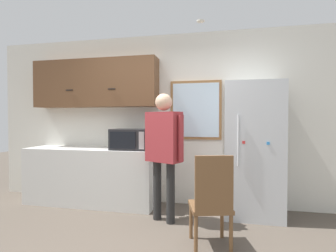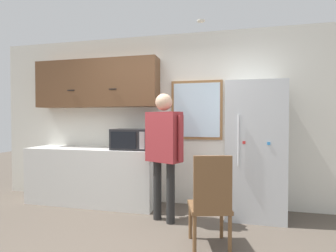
{
  "view_description": "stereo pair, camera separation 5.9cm",
  "coord_description": "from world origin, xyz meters",
  "px_view_note": "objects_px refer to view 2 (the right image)",
  "views": [
    {
      "loc": [
        0.92,
        -2.31,
        1.34
      ],
      "look_at": [
        0.21,
        0.99,
        1.26
      ],
      "focal_mm": 28.0,
      "sensor_mm": 36.0,
      "label": 1
    },
    {
      "loc": [
        0.97,
        -2.29,
        1.34
      ],
      "look_at": [
        0.21,
        0.99,
        1.26
      ],
      "focal_mm": 28.0,
      "sensor_mm": 36.0,
      "label": 2
    }
  ],
  "objects_px": {
    "person": "(164,143)",
    "chair": "(211,199)",
    "microwave": "(131,139)",
    "refrigerator": "(253,150)"
  },
  "relations": [
    {
      "from": "refrigerator",
      "to": "chair",
      "type": "bearing_deg",
      "value": -115.29
    },
    {
      "from": "microwave",
      "to": "chair",
      "type": "bearing_deg",
      "value": -39.61
    },
    {
      "from": "refrigerator",
      "to": "chair",
      "type": "height_order",
      "value": "refrigerator"
    },
    {
      "from": "person",
      "to": "chair",
      "type": "bearing_deg",
      "value": -19.42
    },
    {
      "from": "microwave",
      "to": "person",
      "type": "bearing_deg",
      "value": -34.33
    },
    {
      "from": "person",
      "to": "chair",
      "type": "distance_m",
      "value": 1.04
    },
    {
      "from": "person",
      "to": "microwave",
      "type": "bearing_deg",
      "value": 170.19
    },
    {
      "from": "microwave",
      "to": "refrigerator",
      "type": "distance_m",
      "value": 1.78
    },
    {
      "from": "microwave",
      "to": "refrigerator",
      "type": "bearing_deg",
      "value": 0.93
    },
    {
      "from": "person",
      "to": "refrigerator",
      "type": "xyz_separation_m",
      "value": [
        1.16,
        0.45,
        -0.1
      ]
    }
  ]
}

